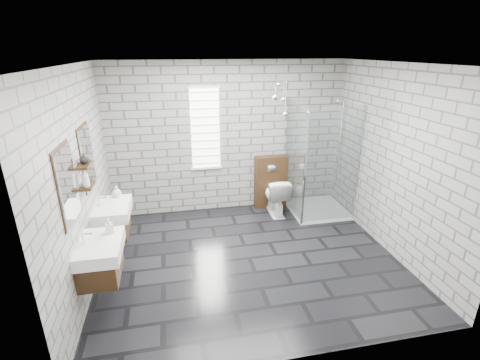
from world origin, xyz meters
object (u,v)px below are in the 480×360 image
object	(u,v)px
shower_enclosure	(316,189)
cistern_panel	(271,181)
vanity_right	(110,211)
vanity_left	(97,249)
toilet	(276,196)

from	to	relation	value
shower_enclosure	cistern_panel	bearing A→B (deg)	143.59
vanity_right	shower_enclosure	bearing A→B (deg)	13.00
vanity_left	toilet	size ratio (longest dim) A/B	2.26
vanity_right	toilet	bearing A→B (deg)	19.63
cistern_panel	toilet	size ratio (longest dim) A/B	1.44
cistern_panel	shower_enclosure	size ratio (longest dim) A/B	0.49
cistern_panel	toilet	distance (m)	0.37
vanity_left	cistern_panel	bearing A→B (deg)	40.40
vanity_right	cistern_panel	xyz separation A→B (m)	(2.71, 1.30, -0.26)
cistern_panel	vanity_left	bearing A→B (deg)	-139.60
vanity_right	toilet	world-z (taller)	vanity_right
vanity_right	cistern_panel	distance (m)	3.02
vanity_right	toilet	xyz separation A→B (m)	(2.71, 0.97, -0.41)
vanity_left	shower_enclosure	size ratio (longest dim) A/B	0.77
vanity_left	vanity_right	distance (m)	1.00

